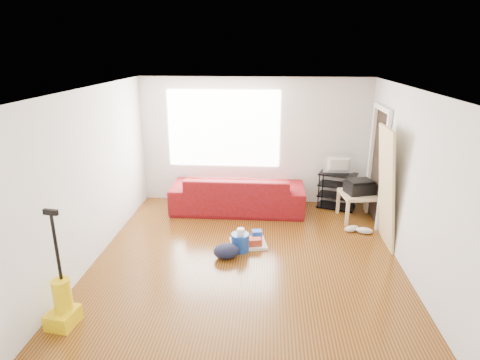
# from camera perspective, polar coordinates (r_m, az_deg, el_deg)

# --- Properties ---
(room) EXTENTS (4.51, 5.01, 2.51)m
(room) POSITION_cam_1_polar(r_m,az_deg,el_deg) (5.71, 1.78, 0.31)
(room) COLOR #45260C
(room) RESTS_ON ground
(sofa) EXTENTS (2.53, 0.99, 0.74)m
(sofa) POSITION_cam_1_polar(r_m,az_deg,el_deg) (7.85, -0.31, -4.30)
(sofa) COLOR #5E0A01
(sofa) RESTS_ON ground
(tv_stand) EXTENTS (0.80, 0.62, 0.71)m
(tv_stand) POSITION_cam_1_polar(r_m,az_deg,el_deg) (8.07, 13.64, -1.43)
(tv_stand) COLOR black
(tv_stand) RESTS_ON ground
(tv) EXTENTS (0.57, 0.08, 0.33)m
(tv) POSITION_cam_1_polar(r_m,az_deg,el_deg) (7.91, 13.92, 2.06)
(tv) COLOR black
(tv) RESTS_ON tv_stand
(side_table) EXTENTS (0.69, 0.69, 0.51)m
(side_table) POSITION_cam_1_polar(r_m,az_deg,el_deg) (7.62, 16.51, -2.37)
(side_table) COLOR tan
(side_table) RESTS_ON ground
(printer) EXTENTS (0.56, 0.48, 0.25)m
(printer) POSITION_cam_1_polar(r_m,az_deg,el_deg) (7.55, 16.65, -0.94)
(printer) COLOR black
(printer) RESTS_ON side_table
(bucket) EXTENTS (0.31, 0.31, 0.28)m
(bucket) POSITION_cam_1_polar(r_m,az_deg,el_deg) (6.37, 0.03, -9.96)
(bucket) COLOR #133896
(bucket) RESTS_ON ground
(toilet_paper) EXTENTS (0.12, 0.12, 0.11)m
(toilet_paper) POSITION_cam_1_polar(r_m,az_deg,el_deg) (6.25, 0.09, -8.53)
(toilet_paper) COLOR white
(toilet_paper) RESTS_ON bucket
(cleaning_tray) EXTENTS (0.64, 0.55, 0.20)m
(cleaning_tray) POSITION_cam_1_polar(r_m,az_deg,el_deg) (6.52, 1.32, -8.66)
(cleaning_tray) COLOR white
(cleaning_tray) RESTS_ON ground
(backpack) EXTENTS (0.47, 0.42, 0.22)m
(backpack) POSITION_cam_1_polar(r_m,az_deg,el_deg) (6.17, -1.92, -10.97)
(backpack) COLOR black
(backpack) RESTS_ON ground
(sneakers) EXTENTS (0.50, 0.26, 0.11)m
(sneakers) POSITION_cam_1_polar(r_m,az_deg,el_deg) (7.20, 16.42, -6.79)
(sneakers) COLOR silver
(sneakers) RESTS_ON ground
(vacuum) EXTENTS (0.34, 0.37, 1.39)m
(vacuum) POSITION_cam_1_polar(r_m,az_deg,el_deg) (5.16, -23.94, -15.81)
(vacuum) COLOR #E0BA08
(vacuum) RESTS_ON ground
(door_panel) EXTENTS (0.24, 0.76, 1.90)m
(door_panel) POSITION_cam_1_polar(r_m,az_deg,el_deg) (6.96, 19.26, -8.48)
(door_panel) COLOR tan
(door_panel) RESTS_ON ground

